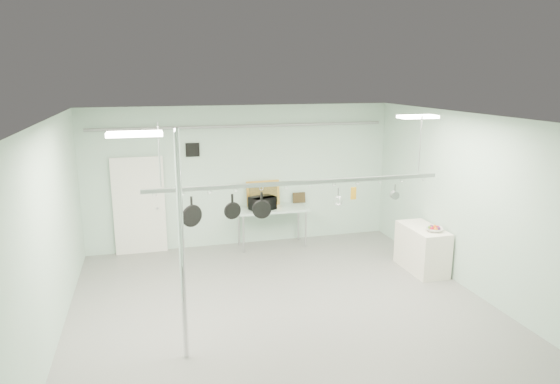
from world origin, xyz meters
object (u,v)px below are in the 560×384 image
object	(u,v)px
prep_table	(272,211)
skillet_left	(192,212)
side_cabinet	(422,249)
pot_rack	(299,181)
fruit_bowl	(434,229)
skillet_right	(262,205)
coffee_canister	(272,204)
chrome_pole	(182,248)
skillet_mid	(232,206)
microwave	(263,203)

from	to	relation	value
prep_table	skillet_left	bearing A→B (deg)	-122.13
side_cabinet	pot_rack	distance (m)	3.62
prep_table	side_cabinet	distance (m)	3.39
side_cabinet	pot_rack	xyz separation A→B (m)	(-2.95, -1.10, 1.78)
fruit_bowl	skillet_right	world-z (taller)	skillet_right
prep_table	pot_rack	size ratio (longest dim) A/B	0.33
coffee_canister	side_cabinet	bearing A→B (deg)	-39.37
skillet_right	chrome_pole	bearing A→B (deg)	-134.10
side_cabinet	skillet_mid	xyz separation A→B (m)	(-4.01, -1.10, 1.45)
pot_rack	skillet_mid	world-z (taller)	pot_rack
skillet_left	chrome_pole	bearing A→B (deg)	-129.61
side_cabinet	coffee_canister	world-z (taller)	coffee_canister
side_cabinet	coffee_canister	distance (m)	3.38
pot_rack	skillet_mid	distance (m)	1.11
pot_rack	skillet_right	size ratio (longest dim) A/B	11.78
skillet_left	skillet_mid	distance (m)	0.62
pot_rack	microwave	distance (m)	3.43
side_cabinet	microwave	distance (m)	3.55
chrome_pole	microwave	size ratio (longest dim) A/B	5.89
side_cabinet	skillet_mid	distance (m)	4.40
chrome_pole	skillet_mid	distance (m)	1.27
pot_rack	skillet_right	world-z (taller)	pot_rack
chrome_pole	coffee_canister	world-z (taller)	chrome_pole
coffee_canister	skillet_mid	distance (m)	3.62
skillet_left	skillet_right	distance (m)	1.08
side_cabinet	skillet_left	distance (m)	4.95
side_cabinet	coffee_canister	xyz separation A→B (m)	(-2.57, 2.11, 0.57)
microwave	skillet_mid	xyz separation A→B (m)	(-1.22, -3.22, 0.84)
coffee_canister	skillet_right	bearing A→B (deg)	-106.87
chrome_pole	coffee_canister	xyz separation A→B (m)	(2.28, 4.11, -0.58)
pot_rack	fruit_bowl	distance (m)	3.37
skillet_mid	microwave	bearing A→B (deg)	59.11
microwave	coffee_canister	world-z (taller)	microwave
side_cabinet	skillet_right	bearing A→B (deg)	-162.77
coffee_canister	fruit_bowl	world-z (taller)	coffee_canister
skillet_mid	chrome_pole	bearing A→B (deg)	-143.32
chrome_pole	pot_rack	xyz separation A→B (m)	(1.90, 0.90, 0.63)
chrome_pole	fruit_bowl	size ratio (longest dim) A/B	9.87
fruit_bowl	skillet_right	size ratio (longest dim) A/B	0.80
side_cabinet	skillet_right	world-z (taller)	skillet_right
microwave	fruit_bowl	xyz separation A→B (m)	(2.85, -2.40, -0.12)
prep_table	fruit_bowl	bearing A→B (deg)	-43.64
side_cabinet	fruit_bowl	distance (m)	0.57
coffee_canister	skillet_mid	xyz separation A→B (m)	(-1.43, -3.21, 0.88)
side_cabinet	microwave	xyz separation A→B (m)	(-2.79, 2.12, 0.61)
side_cabinet	pot_rack	world-z (taller)	pot_rack
prep_table	skillet_left	xyz separation A→B (m)	(-2.07, -3.30, 1.01)
coffee_canister	skillet_right	distance (m)	3.46
skillet_left	side_cabinet	bearing A→B (deg)	-12.06
microwave	skillet_left	bearing A→B (deg)	40.13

